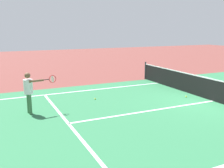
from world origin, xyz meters
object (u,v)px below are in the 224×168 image
player_near (29,89)px  tennis_ball_mid_court (95,99)px  net (214,90)px  tennis_ball_near_net (186,97)px

player_near → tennis_ball_mid_court: (-0.78, 2.84, -0.91)m
net → tennis_ball_mid_court: size_ratio=166.66×
net → player_near: player_near is taller
net → tennis_ball_mid_court: (-2.37, -4.53, -0.46)m
net → tennis_ball_near_net: (-0.96, -0.64, -0.46)m
tennis_ball_near_net → tennis_ball_mid_court: same height
net → tennis_ball_near_net: size_ratio=166.66×
player_near → tennis_ball_near_net: 6.82m
player_near → tennis_ball_near_net: size_ratio=23.20×
tennis_ball_near_net → tennis_ball_mid_court: (-1.41, -3.89, 0.00)m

